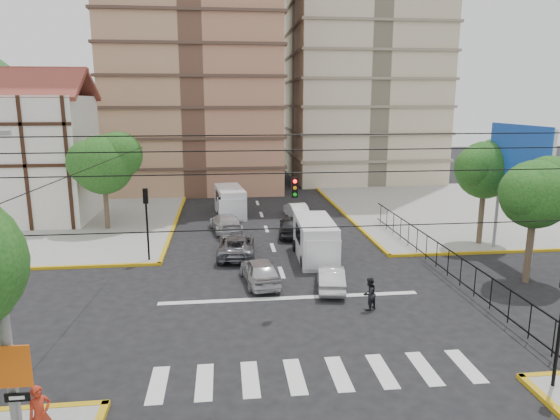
{
  "coord_description": "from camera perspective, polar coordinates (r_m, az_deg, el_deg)",
  "views": [
    {
      "loc": [
        -3.15,
        -21.93,
        9.61
      ],
      "look_at": [
        -0.26,
        3.51,
        4.0
      ],
      "focal_mm": 32.0,
      "sensor_mm": 36.0,
      "label": 1
    }
  ],
  "objects": [
    {
      "name": "sidewalk_nw",
      "position": [
        46.19,
        -27.72,
        -0.99
      ],
      "size": [
        26.0,
        26.0,
        0.15
      ],
      "primitive_type": "cube",
      "color": "gray",
      "rests_on": "ground"
    },
    {
      "name": "car_grey_mid_left",
      "position": [
        31.68,
        -5.03,
        -4.05
      ],
      "size": [
        2.52,
        5.03,
        1.37
      ],
      "primitive_type": "imported",
      "rotation": [
        0.0,
        0.0,
        3.09
      ],
      "color": "slate",
      "rests_on": "ground"
    },
    {
      "name": "pedestrian_sw_corner",
      "position": [
        16.5,
        -25.74,
        -20.34
      ],
      "size": [
        0.76,
        0.74,
        1.76
      ],
      "primitive_type": "imported",
      "rotation": [
        0.0,
        0.0,
        0.74
      ],
      "color": "#AB2E1A",
      "rests_on": "sidewalk_sw"
    },
    {
      "name": "sidewalk_ne",
      "position": [
        48.84,
        21.96,
        0.2
      ],
      "size": [
        26.0,
        26.0,
        0.15
      ],
      "primitive_type": "cube",
      "color": "gray",
      "rests_on": "ground"
    },
    {
      "name": "car_white_rear_right",
      "position": [
        41.82,
        1.86,
        -0.02
      ],
      "size": [
        1.81,
        4.08,
        1.3
      ],
      "primitive_type": "imported",
      "rotation": [
        0.0,
        0.0,
        3.26
      ],
      "color": "white",
      "rests_on": "ground"
    },
    {
      "name": "car_silver_rear_left",
      "position": [
        37.56,
        -6.23,
        -1.45
      ],
      "size": [
        2.72,
        5.01,
        1.38
      ],
      "primitive_type": "imported",
      "rotation": [
        0.0,
        0.0,
        3.31
      ],
      "color": "silver",
      "rests_on": "ground"
    },
    {
      "name": "stop_line",
      "position": [
        25.25,
        1.19,
        -10.01
      ],
      "size": [
        13.0,
        0.4,
        0.01
      ],
      "primitive_type": "cube",
      "color": "silver",
      "rests_on": "ground"
    },
    {
      "name": "ground",
      "position": [
        24.16,
        1.58,
        -11.09
      ],
      "size": [
        160.0,
        160.0,
        0.0
      ],
      "primitive_type": "plane",
      "color": "black",
      "rests_on": "ground"
    },
    {
      "name": "car_white_front_right",
      "position": [
        26.33,
        5.81,
        -7.66
      ],
      "size": [
        1.89,
        3.95,
        1.25
      ],
      "primitive_type": "imported",
      "rotation": [
        0.0,
        0.0,
        2.99
      ],
      "color": "silver",
      "rests_on": "ground"
    },
    {
      "name": "pedestrian_crosswalk",
      "position": [
        24.0,
        10.15,
        -9.4
      ],
      "size": [
        0.98,
        0.93,
        1.59
      ],
      "primitive_type": "imported",
      "rotation": [
        0.0,
        0.0,
        3.75
      ],
      "color": "black",
      "rests_on": "ground"
    },
    {
      "name": "tree_park_c",
      "position": [
        35.68,
        22.53,
        4.54
      ],
      "size": [
        4.65,
        3.8,
        7.25
      ],
      "color": "#473828",
      "rests_on": "ground"
    },
    {
      "name": "park_fence",
      "position": [
        30.64,
        17.36,
        -6.51
      ],
      "size": [
        0.1,
        22.5,
        1.66
      ],
      "primitive_type": null,
      "color": "black",
      "rests_on": "ground"
    },
    {
      "name": "van_left_lane",
      "position": [
        42.53,
        -5.74,
        0.86
      ],
      "size": [
        2.69,
        5.56,
        2.41
      ],
      "rotation": [
        0.0,
        0.0,
        0.12
      ],
      "color": "silver",
      "rests_on": "ground"
    },
    {
      "name": "tudor_building",
      "position": [
        45.04,
        -27.19,
        5.45
      ],
      "size": [
        10.8,
        8.05,
        12.23
      ],
      "color": "silver",
      "rests_on": "ground"
    },
    {
      "name": "traffic_light_hanging",
      "position": [
        20.49,
        2.47,
        1.91
      ],
      "size": [
        18.0,
        9.12,
        0.92
      ],
      "color": "black",
      "rests_on": "ground"
    },
    {
      "name": "tree_tudor",
      "position": [
        39.19,
        -19.43,
        5.22
      ],
      "size": [
        5.39,
        4.4,
        7.43
      ],
      "color": "#473828",
      "rests_on": "ground"
    },
    {
      "name": "utility_pole_sw",
      "position": [
        15.0,
        -29.33,
        -8.14
      ],
      "size": [
        1.4,
        0.28,
        9.0
      ],
      "color": "slate",
      "rests_on": "ground"
    },
    {
      "name": "crosswalk_stripes",
      "position": [
        18.87,
        4.26,
        -18.28
      ],
      "size": [
        12.0,
        2.4,
        0.01
      ],
      "primitive_type": "cube",
      "color": "silver",
      "rests_on": "ground"
    },
    {
      "name": "van_right_lane",
      "position": [
        30.71,
        4.13,
        -3.58
      ],
      "size": [
        2.31,
        5.5,
        2.45
      ],
      "rotation": [
        0.0,
        0.0,
        -0.03
      ],
      "color": "silver",
      "rests_on": "ground"
    },
    {
      "name": "district_sign",
      "position": [
        15.63,
        -28.04,
        -16.47
      ],
      "size": [
        0.9,
        0.12,
        3.2
      ],
      "color": "slate",
      "rests_on": "ground"
    },
    {
      "name": "tree_park_a",
      "position": [
        29.3,
        27.28,
        1.94
      ],
      "size": [
        4.41,
        3.6,
        6.83
      ],
      "color": "#473828",
      "rests_on": "ground"
    },
    {
      "name": "car_silver_front_left",
      "position": [
        26.92,
        -2.3,
        -6.96
      ],
      "size": [
        2.19,
        4.35,
        1.42
      ],
      "primitive_type": "imported",
      "rotation": [
        0.0,
        0.0,
        3.27
      ],
      "color": "#B2B1B6",
      "rests_on": "ground"
    },
    {
      "name": "car_darkgrey_mid_right",
      "position": [
        36.27,
        1.33,
        -1.78
      ],
      "size": [
        2.36,
        4.61,
        1.5
      ],
      "primitive_type": "imported",
      "rotation": [
        0.0,
        0.0,
        3.01
      ],
      "color": "#252527",
      "rests_on": "ground"
    },
    {
      "name": "traffic_light_nw",
      "position": [
        30.79,
        -15.02,
        -0.25
      ],
      "size": [
        0.28,
        0.22,
        4.4
      ],
      "color": "black",
      "rests_on": "ground"
    },
    {
      "name": "billboard",
      "position": [
        33.22,
        25.66,
        4.9
      ],
      "size": [
        0.36,
        6.2,
        8.1
      ],
      "color": "slate",
      "rests_on": "ground"
    }
  ]
}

